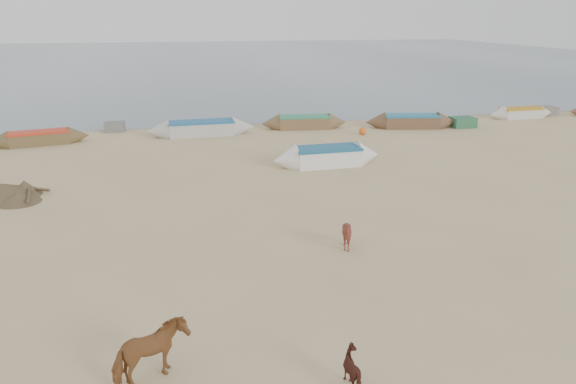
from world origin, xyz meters
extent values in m
plane|color=tan|center=(0.00, 0.00, 0.00)|extent=(140.00, 140.00, 0.00)
plane|color=slate|center=(0.00, 82.00, 0.01)|extent=(160.00, 160.00, 0.00)
imported|color=brown|center=(-4.65, -4.46, 0.63)|extent=(1.64, 1.33, 1.26)
imported|color=maroon|center=(1.17, 0.93, 0.49)|extent=(1.17, 1.14, 0.98)
imported|color=#4D2219|center=(-0.76, -5.49, 0.37)|extent=(0.91, 0.95, 0.74)
cone|color=brown|center=(-10.66, 8.98, 0.28)|extent=(3.36, 3.36, 0.56)
sphere|color=orange|center=(7.62, 17.33, 0.22)|extent=(0.44, 0.44, 0.44)
cube|color=#65635E|center=(-7.09, 21.69, 0.28)|extent=(1.20, 1.10, 0.56)
cube|color=#2D6443|center=(14.73, 18.20, 0.32)|extent=(1.50, 1.20, 0.64)
cube|color=slate|center=(22.99, 21.06, 0.30)|extent=(1.30, 1.20, 0.60)
camera|label=1|loc=(-4.11, -14.31, 6.95)|focal=35.00mm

